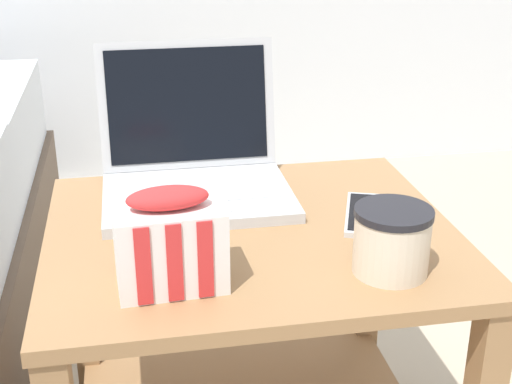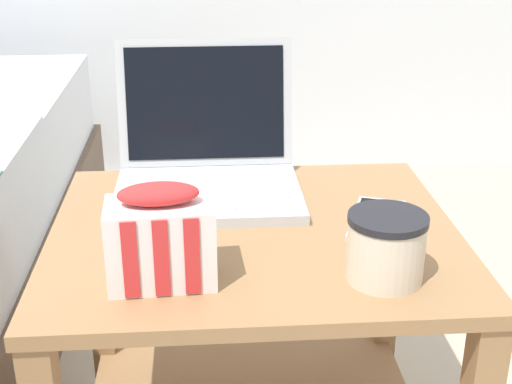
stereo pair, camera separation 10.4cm
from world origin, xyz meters
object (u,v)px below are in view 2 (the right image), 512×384
Objects in this scene: snack_bag at (161,238)px; cell_phone at (377,220)px; laptop at (207,163)px; mug_front_left at (387,243)px.

snack_bag reaches higher than cell_phone.
cell_phone is at bearing -30.89° from laptop.
snack_bag is 0.37m from cell_phone.
cell_phone is (0.27, -0.16, -0.04)m from laptop.
mug_front_left is at bearing -2.60° from snack_bag.
laptop is 2.23× the size of mug_front_left.
snack_bag is (-0.06, -0.32, 0.01)m from laptop.
cell_phone is (0.33, 0.16, -0.06)m from snack_bag.
mug_front_left is (0.24, -0.33, 0.00)m from laptop.
snack_bag is 0.83× the size of cell_phone.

